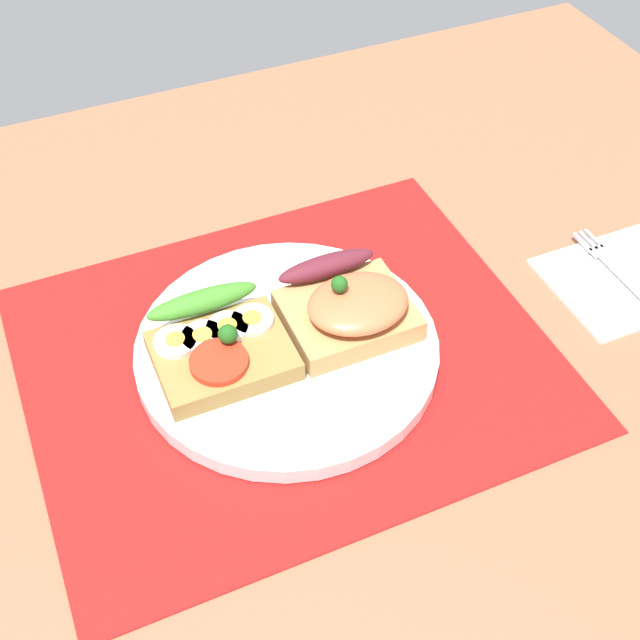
# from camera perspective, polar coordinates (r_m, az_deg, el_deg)

# --- Properties ---
(ground_plane) EXTENTS (1.20, 0.90, 0.03)m
(ground_plane) POSITION_cam_1_polar(r_m,az_deg,el_deg) (0.72, -2.19, -3.41)
(ground_plane) COLOR #905A3E
(placemat) EXTENTS (0.43, 0.36, 0.00)m
(placemat) POSITION_cam_1_polar(r_m,az_deg,el_deg) (0.71, -2.23, -2.49)
(placemat) COLOR #A41715
(placemat) RESTS_ON ground_plane
(plate) EXTENTS (0.25, 0.25, 0.02)m
(plate) POSITION_cam_1_polar(r_m,az_deg,el_deg) (0.70, -2.26, -1.99)
(plate) COLOR white
(plate) RESTS_ON placemat
(sandwich_egg_tomato) EXTENTS (0.11, 0.10, 0.04)m
(sandwich_egg_tomato) POSITION_cam_1_polar(r_m,az_deg,el_deg) (0.68, -6.94, -1.61)
(sandwich_egg_tomato) COLOR olive
(sandwich_egg_tomato) RESTS_ON plate
(sandwich_salmon) EXTENTS (0.10, 0.10, 0.06)m
(sandwich_salmon) POSITION_cam_1_polar(r_m,az_deg,el_deg) (0.69, 2.05, 0.87)
(sandwich_salmon) COLOR tan
(sandwich_salmon) RESTS_ON plate
(napkin) EXTENTS (0.14, 0.11, 0.01)m
(napkin) POSITION_cam_1_polar(r_m,az_deg,el_deg) (0.82, 20.15, 2.73)
(napkin) COLOR white
(napkin) RESTS_ON ground_plane
(fork) EXTENTS (0.02, 0.14, 0.00)m
(fork) POSITION_cam_1_polar(r_m,az_deg,el_deg) (0.82, 19.80, 2.97)
(fork) COLOR #B7B7BC
(fork) RESTS_ON napkin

